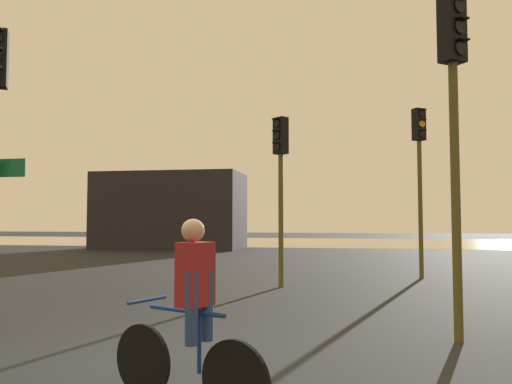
# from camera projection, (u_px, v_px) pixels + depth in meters

# --- Properties ---
(ground_plane) EXTENTS (120.00, 120.00, 0.00)m
(ground_plane) POSITION_uv_depth(u_px,v_px,m) (132.00, 367.00, 5.47)
(ground_plane) COLOR black
(water_strip) EXTENTS (80.00, 16.00, 0.01)m
(water_strip) POSITION_uv_depth(u_px,v_px,m) (313.00, 242.00, 36.93)
(water_strip) COLOR #9E937F
(water_strip) RESTS_ON ground
(distant_building) EXTENTS (8.17, 4.00, 4.30)m
(distant_building) POSITION_uv_depth(u_px,v_px,m) (171.00, 211.00, 28.53)
(distant_building) COLOR black
(distant_building) RESTS_ON ground
(traffic_light_near_right) EXTENTS (0.41, 0.42, 4.65)m
(traffic_light_near_right) POSITION_uv_depth(u_px,v_px,m) (454.00, 101.00, 6.73)
(traffic_light_near_right) COLOR #4C4719
(traffic_light_near_right) RESTS_ON ground
(traffic_light_far_right) EXTENTS (0.40, 0.42, 4.75)m
(traffic_light_far_right) POSITION_uv_depth(u_px,v_px,m) (420.00, 160.00, 13.97)
(traffic_light_far_right) COLOR #4C4719
(traffic_light_far_right) RESTS_ON ground
(traffic_light_center) EXTENTS (0.41, 0.42, 4.12)m
(traffic_light_center) POSITION_uv_depth(u_px,v_px,m) (281.00, 168.00, 12.14)
(traffic_light_center) COLOR #4C4719
(traffic_light_center) RESTS_ON ground
(cyclist) EXTENTS (1.58, 0.78, 1.62)m
(cyclist) POSITION_uv_depth(u_px,v_px,m) (192.00, 313.00, 4.24)
(cyclist) COLOR black
(cyclist) RESTS_ON ground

